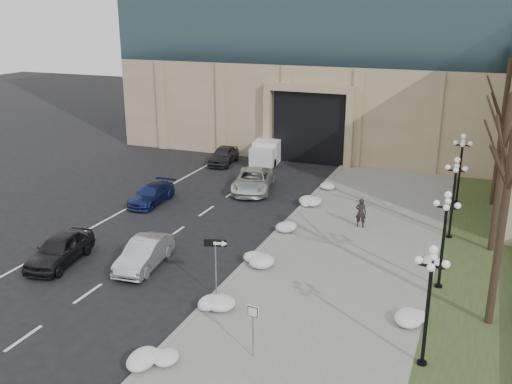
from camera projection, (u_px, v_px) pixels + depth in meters
sidewalk at (344, 259)px, 29.49m from camera, size 9.00×40.00×0.12m
curb at (263, 246)px, 31.10m from camera, size 0.30×40.00×0.14m
grass_strip at (478, 280)px, 27.18m from camera, size 4.00×40.00×0.10m
car_a at (60, 249)px, 28.89m from camera, size 2.46×4.74×1.54m
car_b at (144, 254)px, 28.52m from camera, size 2.01×4.47×1.42m
car_c at (151, 195)px, 37.88m from camera, size 1.84×4.29×1.23m
car_d at (253, 181)px, 40.45m from camera, size 3.76×5.92×1.52m
car_e at (224, 155)px, 47.51m from camera, size 2.28×4.51×1.47m
pedestrian at (361, 213)px, 33.39m from camera, size 0.66×0.45×1.77m
box_truck at (269, 150)px, 48.68m from camera, size 2.73×6.09×1.87m
one_way_sign at (219, 250)px, 24.96m from camera, size 1.05×0.43×2.81m
keep_sign at (253, 320)px, 20.70m from camera, size 0.47×0.10×2.20m
snow_clump_b at (155, 360)px, 20.59m from camera, size 1.10×1.60×0.36m
snow_clump_c at (212, 308)px, 24.17m from camera, size 1.10×1.60×0.36m
snow_clump_d at (258, 259)px, 28.90m from camera, size 1.10×1.60×0.36m
snow_clump_e at (288, 227)px, 33.07m from camera, size 1.10×1.60×0.36m
snow_clump_f at (309, 204)px, 37.04m from camera, size 1.10×1.60×0.36m
snow_clump_g at (326, 186)px, 40.82m from camera, size 1.10×1.60×0.36m
snow_clump_i at (418, 319)px, 23.30m from camera, size 1.10×1.60×0.36m
snow_clump_j at (431, 260)px, 28.75m from camera, size 1.10×1.60×0.36m
lamppost_a at (429, 290)px, 19.80m from camera, size 1.18×1.18×4.76m
lamppost_b at (445, 227)px, 25.53m from camera, size 1.18×1.18×4.76m
lamppost_c at (454, 187)px, 31.27m from camera, size 1.18×1.18×4.76m
lamppost_d at (461, 159)px, 37.00m from camera, size 1.18×1.18×4.76m
tree_near at (507, 190)px, 21.70m from camera, size 3.20×3.20×9.00m
tree_mid at (504, 152)px, 28.85m from camera, size 3.20×3.20×8.50m
tree_far at (504, 113)px, 35.71m from camera, size 3.20×3.20×9.50m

